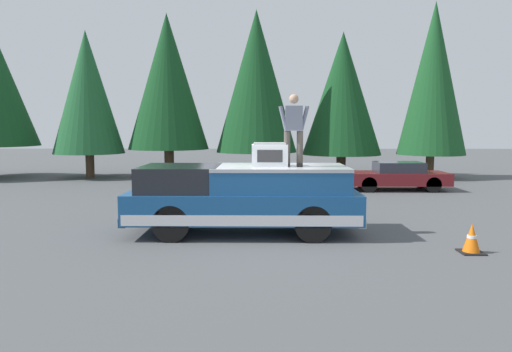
{
  "coord_description": "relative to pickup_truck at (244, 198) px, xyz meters",
  "views": [
    {
      "loc": [
        -10.56,
        0.01,
        2.57
      ],
      "look_at": [
        0.88,
        0.15,
        1.35
      ],
      "focal_mm": 32.03,
      "sensor_mm": 36.0,
      "label": 1
    }
  ],
  "objects": [
    {
      "name": "conifer_left",
      "position": [
        13.7,
        -4.72,
        3.47
      ],
      "size": [
        4.2,
        4.2,
        7.59
      ],
      "color": "#4C3826",
      "rests_on": "ground"
    },
    {
      "name": "compressor_unit",
      "position": [
        -0.08,
        -0.63,
        1.05
      ],
      "size": [
        0.65,
        0.84,
        0.56
      ],
      "color": "silver",
      "rests_on": "pickup_truck"
    },
    {
      "name": "conifer_far_left",
      "position": [
        12.45,
        -9.05,
        4.11
      ],
      "size": [
        3.37,
        3.37,
        8.8
      ],
      "color": "#4C3826",
      "rests_on": "ground"
    },
    {
      "name": "person_on_truck_bed",
      "position": [
        -0.2,
        -1.18,
        1.68
      ],
      "size": [
        0.29,
        0.72,
        1.69
      ],
      "color": "#423D38",
      "rests_on": "pickup_truck"
    },
    {
      "name": "conifer_right",
      "position": [
        12.38,
        8.42,
        3.46
      ],
      "size": [
        3.55,
        3.55,
        7.44
      ],
      "color": "#4C3826",
      "rests_on": "ground"
    },
    {
      "name": "pickup_truck",
      "position": [
        0.0,
        0.0,
        0.0
      ],
      "size": [
        2.01,
        5.54,
        1.65
      ],
      "color": "navy",
      "rests_on": "ground"
    },
    {
      "name": "conifer_center_right",
      "position": [
        12.77,
        4.4,
        4.01
      ],
      "size": [
        4.13,
        4.13,
        8.34
      ],
      "color": "#4C3826",
      "rests_on": "ground"
    },
    {
      "name": "conifer_center_left",
      "position": [
        12.66,
        -0.16,
        4.01
      ],
      "size": [
        4.14,
        4.14,
        8.48
      ],
      "color": "#4C3826",
      "rests_on": "ground"
    },
    {
      "name": "parked_car_maroon",
      "position": [
        7.8,
        -5.99,
        -0.29
      ],
      "size": [
        1.64,
        4.1,
        1.16
      ],
      "color": "maroon",
      "rests_on": "ground"
    },
    {
      "name": "traffic_cone",
      "position": [
        -1.72,
        -4.75,
        -0.58
      ],
      "size": [
        0.47,
        0.47,
        0.62
      ],
      "color": "black",
      "rests_on": "ground"
    },
    {
      "name": "ground_plane",
      "position": [
        -0.38,
        -0.45,
        -0.87
      ],
      "size": [
        90.0,
        90.0,
        0.0
      ],
      "primitive_type": "plane",
      "color": "#4C4F51"
    }
  ]
}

